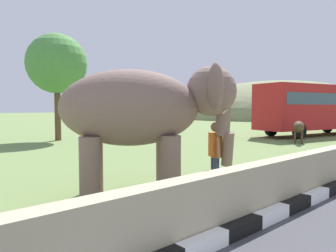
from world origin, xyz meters
TOP-DOWN VIEW (x-y plane):
  - barrier_parapet at (2.00, 4.19)m, footprint 28.00×0.36m
  - elephant at (2.20, 6.68)m, footprint 3.95×3.58m
  - person_handler at (3.75, 5.96)m, footprint 0.44×0.58m
  - bus_red at (20.54, 10.79)m, footprint 9.99×4.57m
  - cow_near at (15.08, 9.35)m, footprint 1.88×1.20m
  - tree_distant at (5.68, 19.68)m, footprint 3.54×3.54m
  - hill_east at (55.00, 32.32)m, footprint 44.59×35.68m

SIDE VIEW (x-z plane):
  - hill_east at x=55.00m, z-range -6.90..6.90m
  - barrier_parapet at x=2.00m, z-range 0.00..1.00m
  - cow_near at x=15.08m, z-range 0.26..1.48m
  - person_handler at x=3.75m, z-range 0.10..1.75m
  - elephant at x=2.20m, z-range 0.47..3.43m
  - bus_red at x=20.54m, z-range 0.33..3.83m
  - tree_distant at x=5.68m, z-range 1.38..7.72m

